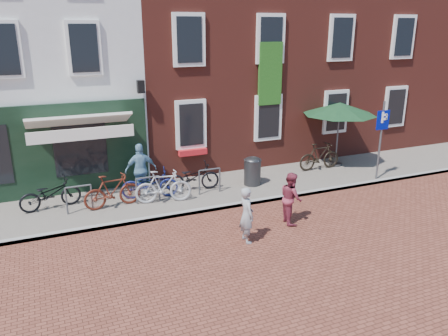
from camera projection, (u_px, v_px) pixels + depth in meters
name	position (u px, v px, depth m)	size (l,w,h in m)	color
ground	(209.00, 212.00, 13.11)	(80.00, 80.00, 0.00)	brown
sidewalk	(221.00, 189.00, 14.78)	(24.00, 3.00, 0.10)	slate
building_stucco	(9.00, 47.00, 16.03)	(8.00, 8.00, 9.00)	silver
building_brick_mid	(192.00, 32.00, 18.45)	(6.00, 8.00, 10.00)	maroon
building_brick_right	(314.00, 31.00, 20.66)	(6.00, 8.00, 10.00)	maroon
filler_right	(419.00, 40.00, 23.21)	(7.00, 8.00, 9.00)	maroon
litter_bin	(252.00, 169.00, 14.93)	(0.57, 0.57, 1.04)	#2E2E30
parking_sign	(382.00, 131.00, 15.13)	(0.50, 0.08, 2.74)	#4C4C4F
parasol	(340.00, 106.00, 16.46)	(2.74, 2.74, 2.53)	#4C4C4F
woman	(247.00, 215.00, 11.12)	(0.53, 0.35, 1.46)	gray
boy	(291.00, 198.00, 12.23)	(0.71, 0.55, 1.45)	maroon
cafe_person	(141.00, 170.00, 13.90)	(0.99, 0.41, 1.69)	#6997B3
bicycle_0	(50.00, 194.00, 12.98)	(0.61, 1.75, 0.92)	black
bicycle_1	(112.00, 191.00, 13.07)	(0.48, 1.70, 1.02)	#541E12
bicycle_2	(150.00, 184.00, 13.82)	(0.61, 1.75, 0.92)	navy
bicycle_3	(163.00, 186.00, 13.43)	(0.48, 1.70, 1.02)	#AAAAAD
bicycle_4	(193.00, 177.00, 14.41)	(0.61, 1.75, 0.92)	black
bicycle_5	(319.00, 156.00, 16.51)	(0.48, 1.70, 1.02)	black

